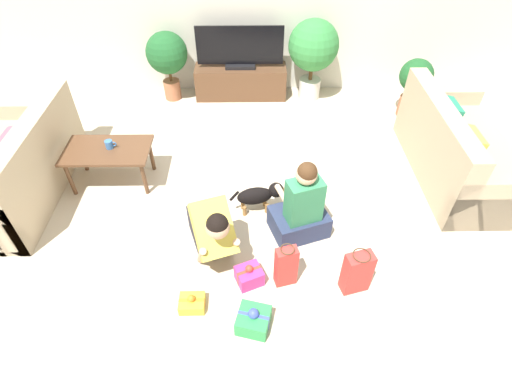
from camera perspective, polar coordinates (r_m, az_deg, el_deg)
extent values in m
plane|color=beige|center=(4.21, -1.89, -2.38)|extent=(16.00, 16.00, 0.00)
cube|color=tan|center=(4.98, -31.27, 1.97)|extent=(0.92, 1.81, 0.44)
cube|color=tan|center=(4.57, -29.30, 6.15)|extent=(0.20, 1.81, 0.42)
cube|color=tan|center=(5.51, -28.40, 8.34)|extent=(0.92, 0.16, 0.62)
cube|color=#E5566B|center=(4.70, -31.23, 5.45)|extent=(0.18, 0.34, 0.32)
cube|color=tan|center=(5.05, 27.08, 4.40)|extent=(0.92, 1.81, 0.44)
cube|color=tan|center=(4.67, 24.78, 8.63)|extent=(0.20, 1.81, 0.42)
cube|color=tan|center=(4.46, 31.10, -1.40)|extent=(0.92, 0.16, 0.62)
cube|color=tan|center=(5.62, 24.41, 10.43)|extent=(0.92, 0.16, 0.62)
cube|color=#EACC4C|center=(4.58, 28.03, 5.82)|extent=(0.18, 0.34, 0.32)
cube|color=#288E6B|center=(5.00, 25.65, 9.87)|extent=(0.18, 0.34, 0.32)
cube|color=brown|center=(4.55, -20.53, 5.61)|extent=(0.91, 0.53, 0.03)
cylinder|color=brown|center=(4.68, -25.03, 1.67)|extent=(0.04, 0.04, 0.42)
cylinder|color=brown|center=(4.41, -15.68, 1.87)|extent=(0.04, 0.04, 0.42)
cylinder|color=brown|center=(4.97, -23.60, 4.83)|extent=(0.04, 0.04, 0.42)
cylinder|color=brown|center=(4.72, -14.74, 5.18)|extent=(0.04, 0.04, 0.42)
cube|color=brown|center=(6.01, -2.18, 15.46)|extent=(1.29, 0.39, 0.45)
cube|color=black|center=(5.90, -2.25, 17.62)|extent=(0.42, 0.20, 0.05)
cube|color=black|center=(5.78, -2.33, 20.20)|extent=(1.19, 0.03, 0.53)
cylinder|color=beige|center=(6.06, 7.61, 14.48)|extent=(0.30, 0.30, 0.28)
cylinder|color=brown|center=(5.95, 7.83, 16.56)|extent=(0.05, 0.05, 0.21)
sphere|color=#337F3D|center=(5.79, 8.22, 20.05)|extent=(0.69, 0.69, 0.69)
cylinder|color=#A36042|center=(5.96, 20.82, 11.43)|extent=(0.26, 0.26, 0.28)
cylinder|color=brown|center=(5.87, 21.31, 13.09)|extent=(0.05, 0.05, 0.13)
sphere|color=#1E5628|center=(5.76, 21.94, 15.18)|extent=(0.43, 0.43, 0.43)
cylinder|color=#A36042|center=(6.11, -11.85, 14.16)|extent=(0.23, 0.23, 0.28)
cylinder|color=brown|center=(6.01, -12.16, 16.02)|extent=(0.04, 0.04, 0.17)
sphere|color=#1E5628|center=(5.87, -12.64, 18.83)|extent=(0.56, 0.56, 0.56)
cube|color=#23232D|center=(3.86, -6.97, -5.16)|extent=(0.42, 0.51, 0.28)
cube|color=gold|center=(3.44, -6.15, -5.23)|extent=(0.47, 0.59, 0.48)
sphere|color=tan|center=(3.15, -5.52, -5.03)|extent=(0.19, 0.19, 0.19)
sphere|color=black|center=(3.13, -5.56, -4.62)|extent=(0.18, 0.18, 0.18)
cylinder|color=tan|center=(3.51, -7.78, -9.02)|extent=(0.15, 0.28, 0.42)
cylinder|color=tan|center=(3.54, -3.23, -7.85)|extent=(0.15, 0.28, 0.42)
cube|color=#283351|center=(3.94, 6.11, -4.24)|extent=(0.62, 0.54, 0.24)
cube|color=#338456|center=(3.66, 6.87, -1.25)|extent=(0.37, 0.29, 0.44)
sphere|color=beige|center=(3.46, 7.22, 2.53)|extent=(0.19, 0.19, 0.19)
sphere|color=#472D19|center=(3.43, 7.34, 2.86)|extent=(0.18, 0.18, 0.18)
cylinder|color=beige|center=(3.88, 7.27, 0.47)|extent=(0.14, 0.26, 0.06)
cylinder|color=beige|center=(3.79, 3.77, -0.39)|extent=(0.14, 0.26, 0.06)
ellipsoid|color=black|center=(4.06, -0.18, -0.57)|extent=(0.39, 0.22, 0.18)
sphere|color=black|center=(4.06, 2.88, 0.30)|extent=(0.15, 0.15, 0.15)
sphere|color=olive|center=(4.08, 3.72, 0.27)|extent=(0.07, 0.07, 0.07)
cylinder|color=black|center=(4.01, -3.12, -0.58)|extent=(0.11, 0.05, 0.12)
cylinder|color=olive|center=(4.14, 1.54, -2.30)|extent=(0.04, 0.04, 0.11)
cylinder|color=olive|center=(4.21, 1.26, -1.35)|extent=(0.04, 0.04, 0.11)
cylinder|color=olive|center=(4.11, -1.64, -2.73)|extent=(0.04, 0.04, 0.11)
cylinder|color=olive|center=(4.18, -1.87, -1.77)|extent=(0.04, 0.04, 0.11)
cube|color=#2D934C|center=(3.34, -0.37, -17.86)|extent=(0.30, 0.30, 0.16)
cube|color=#3D51BC|center=(3.34, -0.37, -17.86)|extent=(0.25, 0.09, 0.16)
sphere|color=#3D51BC|center=(3.25, -0.38, -16.98)|extent=(0.09, 0.09, 0.09)
cube|color=yellow|center=(3.49, -9.12, -15.42)|extent=(0.21, 0.18, 0.10)
cube|color=orange|center=(3.49, -9.12, -15.42)|extent=(0.21, 0.03, 0.10)
sphere|color=orange|center=(3.43, -9.26, -14.77)|extent=(0.06, 0.06, 0.06)
cube|color=#CC3389|center=(3.57, -0.97, -11.88)|extent=(0.27, 0.26, 0.16)
cube|color=red|center=(3.57, -0.97, -11.88)|extent=(0.21, 0.11, 0.16)
sphere|color=red|center=(3.48, -0.99, -10.89)|extent=(0.07, 0.07, 0.07)
cube|color=red|center=(3.47, 4.30, -10.55)|extent=(0.20, 0.14, 0.43)
torus|color=#4C3823|center=(3.28, 4.51, -8.13)|extent=(0.15, 0.15, 0.01)
cube|color=red|center=(3.52, 14.21, -11.09)|extent=(0.26, 0.18, 0.43)
torus|color=#4C3823|center=(3.34, 14.89, -8.72)|extent=(0.18, 0.18, 0.01)
cylinder|color=#386BAD|center=(4.52, -20.25, 6.40)|extent=(0.08, 0.08, 0.09)
torus|color=#386BAD|center=(4.50, -19.64, 6.47)|extent=(0.06, 0.01, 0.06)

